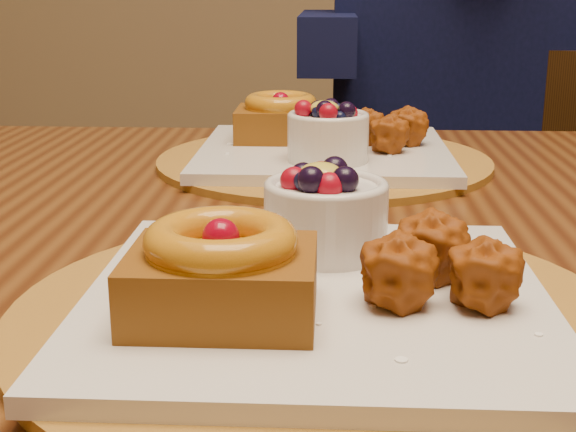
% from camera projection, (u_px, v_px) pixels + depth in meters
% --- Properties ---
extents(dining_table, '(1.60, 0.90, 0.76)m').
position_uv_depth(dining_table, '(320.00, 300.00, 0.73)').
color(dining_table, '#3C1B0B').
rests_on(dining_table, ground).
extents(place_setting_near, '(0.38, 0.38, 0.08)m').
position_uv_depth(place_setting_near, '(313.00, 282.00, 0.49)').
color(place_setting_near, brown).
rests_on(place_setting_near, dining_table).
extents(place_setting_far, '(0.38, 0.38, 0.08)m').
position_uv_depth(place_setting_far, '(322.00, 145.00, 0.91)').
color(place_setting_far, brown).
rests_on(place_setting_far, dining_table).
extents(chair_far, '(0.52, 0.52, 0.85)m').
position_uv_depth(chair_far, '(445.00, 276.00, 1.38)').
color(chair_far, black).
rests_on(chair_far, ground).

